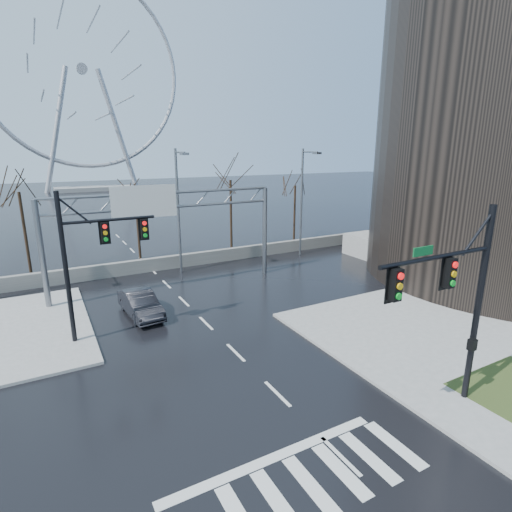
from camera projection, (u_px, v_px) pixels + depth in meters
ground at (277, 394)px, 16.71m from camera, size 260.00×260.00×0.00m
sidewalk_right_ext at (407, 325)px, 23.03m from camera, size 12.00×10.00×0.15m
tower_podium at (500, 250)px, 36.70m from camera, size 22.00×18.00×2.00m
barrier_wall at (152, 265)px, 33.52m from camera, size 52.00×0.50×1.10m
signal_mast_near at (459, 293)px, 14.42m from camera, size 5.52×0.41×8.00m
signal_mast_far at (88, 252)px, 20.33m from camera, size 4.72×0.41×8.00m
sign_gantry at (161, 219)px, 27.88m from camera, size 16.36×0.40×7.60m
streetlight_mid at (179, 202)px, 31.51m from camera, size 0.50×2.55×10.00m
streetlight_right at (304, 194)px, 37.08m from camera, size 0.50×2.55×10.00m
tree_left at (20, 202)px, 30.90m from camera, size 3.75×3.75×7.50m
tree_center at (136, 203)px, 36.13m from camera, size 3.25×3.25×6.50m
tree_right at (231, 188)px, 39.20m from camera, size 3.90×3.90×7.80m
tree_far_right at (295, 192)px, 43.54m from camera, size 3.40×3.40×6.80m
ferris_wheel at (83, 77)px, 92.77m from camera, size 45.00×6.00×50.91m
car at (141, 304)px, 24.42m from camera, size 1.99×4.75×1.52m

